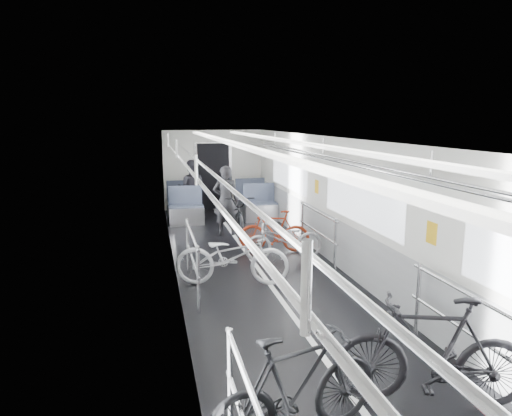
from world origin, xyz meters
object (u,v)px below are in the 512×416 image
(bike_right_mid, at_px, (284,240))
(bike_aisle, at_px, (237,215))
(bike_right_far, at_px, (274,231))
(person_standing, at_px, (226,201))
(bike_right_near, at_px, (432,351))
(bike_left_mid, at_px, (296,388))
(bike_left_far, at_px, (232,256))
(person_seated, at_px, (192,189))

(bike_right_mid, xyz_separation_m, bike_aisle, (-0.54, 2.13, 0.09))
(bike_right_far, distance_m, person_standing, 1.83)
(bike_right_far, bearing_deg, bike_right_near, 17.40)
(bike_right_near, xyz_separation_m, person_standing, (-0.83, 6.98, 0.27))
(bike_left_mid, height_order, bike_right_mid, bike_left_mid)
(bike_left_far, relative_size, person_standing, 1.13)
(bike_right_far, distance_m, person_seated, 3.99)
(bike_left_mid, height_order, person_standing, person_standing)
(bike_right_far, xyz_separation_m, person_standing, (-0.75, 1.63, 0.39))
(bike_left_mid, relative_size, bike_left_far, 0.91)
(bike_left_mid, height_order, bike_left_far, bike_left_mid)
(bike_aisle, xyz_separation_m, person_seated, (-0.85, 2.20, 0.31))
(bike_aisle, bearing_deg, bike_right_far, -69.78)
(bike_left_far, relative_size, bike_right_mid, 1.20)
(bike_right_mid, distance_m, person_seated, 4.56)
(bike_right_far, bearing_deg, bike_aisle, -145.03)
(bike_aisle, bearing_deg, bike_right_near, -83.31)
(bike_right_near, height_order, person_seated, person_seated)
(bike_right_near, relative_size, bike_aisle, 0.97)
(bike_left_mid, xyz_separation_m, bike_aisle, (0.83, 7.11, -0.02))
(bike_right_mid, bearing_deg, bike_right_near, 1.01)
(bike_right_near, relative_size, person_standing, 1.11)
(bike_aisle, xyz_separation_m, person_standing, (-0.24, 0.10, 0.33))
(bike_right_near, relative_size, person_seated, 1.14)
(person_standing, bearing_deg, bike_left_far, 95.80)
(bike_right_near, bearing_deg, person_seated, -152.05)
(bike_right_far, bearing_deg, bike_left_mid, 2.94)
(bike_right_far, bearing_deg, bike_right_mid, 19.43)
(bike_right_far, xyz_separation_m, bike_aisle, (-0.51, 1.53, 0.06))
(bike_right_mid, bearing_deg, bike_left_far, -47.77)
(bike_right_near, relative_size, bike_right_far, 1.26)
(bike_left_far, relative_size, person_seated, 1.16)
(bike_left_mid, xyz_separation_m, bike_right_mid, (1.37, 4.98, -0.10))
(bike_left_mid, xyz_separation_m, person_seated, (-0.02, 9.31, 0.30))
(bike_right_near, bearing_deg, bike_left_far, -141.82)
(bike_left_far, distance_m, bike_right_near, 3.87)
(bike_right_near, distance_m, bike_right_far, 5.35)
(person_standing, bearing_deg, bike_aisle, 170.42)
(bike_right_near, bearing_deg, bike_right_far, -160.17)
(bike_right_far, xyz_separation_m, person_seated, (-1.36, 3.73, 0.37))
(bike_left_mid, height_order, bike_right_near, bike_right_near)
(bike_right_far, distance_m, bike_aisle, 1.61)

